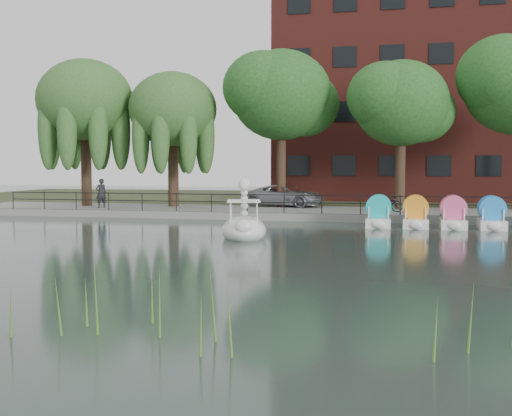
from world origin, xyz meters
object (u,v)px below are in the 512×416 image
(minivan, at_px, (285,194))
(swan_boat, at_px, (244,225))
(bicycle, at_px, (386,203))
(pedestrian, at_px, (101,191))

(minivan, distance_m, swan_boat, 13.30)
(minivan, xyz_separation_m, bicycle, (6.06, -3.18, -0.26))
(minivan, height_order, bicycle, minivan)
(minivan, bearing_deg, bicycle, -104.46)
(pedestrian, bearing_deg, minivan, 156.89)
(bicycle, distance_m, pedestrian, 16.50)
(minivan, height_order, swan_boat, swan_boat)
(minivan, bearing_deg, swan_boat, -164.32)
(minivan, distance_m, bicycle, 6.85)
(bicycle, height_order, swan_boat, swan_boat)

